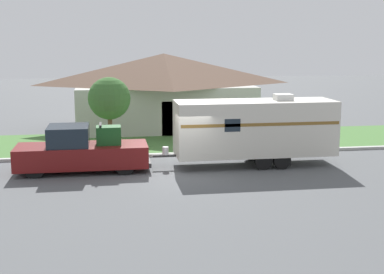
{
  "coord_description": "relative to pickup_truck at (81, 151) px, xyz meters",
  "views": [
    {
      "loc": [
        -3.12,
        -22.19,
        5.75
      ],
      "look_at": [
        0.58,
        1.21,
        1.4
      ],
      "focal_mm": 50.0,
      "sensor_mm": 36.0,
      "label": 1
    }
  ],
  "objects": [
    {
      "name": "mailbox",
      "position": [
        8.56,
        3.45,
        0.05
      ],
      "size": [
        0.48,
        0.2,
        1.24
      ],
      "color": "brown",
      "rests_on": "ground_plane"
    },
    {
      "name": "lawn_strip",
      "position": [
        4.34,
        6.19,
        -0.89
      ],
      "size": [
        80.0,
        7.0,
        0.03
      ],
      "color": "#477538",
      "rests_on": "ground_plane"
    },
    {
      "name": "house_across_street",
      "position": [
        4.88,
        11.43,
        1.6
      ],
      "size": [
        12.02,
        7.45,
        4.84
      ],
      "color": "#B2B2A8",
      "rests_on": "ground_plane"
    },
    {
      "name": "pickup_truck",
      "position": [
        0.0,
        0.0,
        0.0
      ],
      "size": [
        5.81,
        2.1,
        2.11
      ],
      "color": "black",
      "rests_on": "ground_plane"
    },
    {
      "name": "curb_strip",
      "position": [
        4.34,
        2.54,
        -0.84
      ],
      "size": [
        80.0,
        0.3,
        0.14
      ],
      "color": "#ADADA8",
      "rests_on": "ground_plane"
    },
    {
      "name": "travel_trailer",
      "position": [
        7.85,
        -0.0,
        0.84
      ],
      "size": [
        8.36,
        2.25,
        3.28
      ],
      "color": "black",
      "rests_on": "ground_plane"
    },
    {
      "name": "tree_in_yard",
      "position": [
        1.3,
        4.85,
        1.77
      ],
      "size": [
        2.23,
        2.23,
        3.8
      ],
      "color": "brown",
      "rests_on": "ground_plane"
    },
    {
      "name": "ground_plane",
      "position": [
        4.34,
        -1.21,
        -0.91
      ],
      "size": [
        120.0,
        120.0,
        0.0
      ],
      "primitive_type": "plane",
      "color": "#515456"
    }
  ]
}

